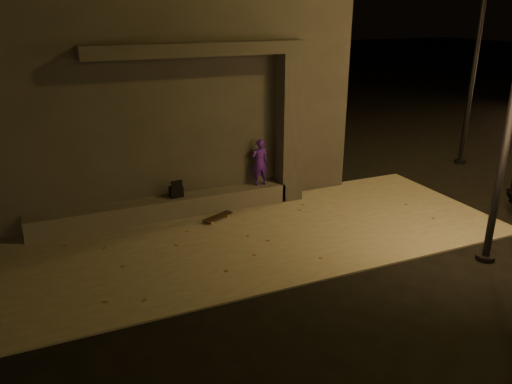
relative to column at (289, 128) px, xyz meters
name	(u,v)px	position (x,y,z in m)	size (l,w,h in m)	color
ground	(298,281)	(-1.70, -3.75, -1.84)	(120.00, 120.00, 0.00)	black
sidewalk	(254,236)	(-1.70, -1.75, -1.82)	(11.00, 4.40, 0.04)	slate
building	(152,88)	(-2.70, 2.74, 0.77)	(9.00, 5.10, 5.22)	#373532
ledge	(164,208)	(-3.20, 0.00, -1.58)	(6.00, 0.55, 0.45)	#585450
column	(289,128)	(0.00, 0.00, 0.00)	(0.55, 0.55, 3.60)	#373532
canopy	(199,49)	(-2.20, 0.05, 1.94)	(5.00, 0.70, 0.28)	#373532
skateboarder	(260,162)	(-0.78, 0.00, -0.77)	(0.42, 0.28, 1.16)	#44189C
backpack	(176,191)	(-2.90, 0.00, -1.20)	(0.31, 0.22, 0.42)	black
skateboard	(218,217)	(-2.12, -0.65, -1.73)	(0.80, 0.51, 0.09)	black
street_lamp_2	(481,18)	(6.46, 0.64, 2.50)	(0.36, 0.36, 7.68)	black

